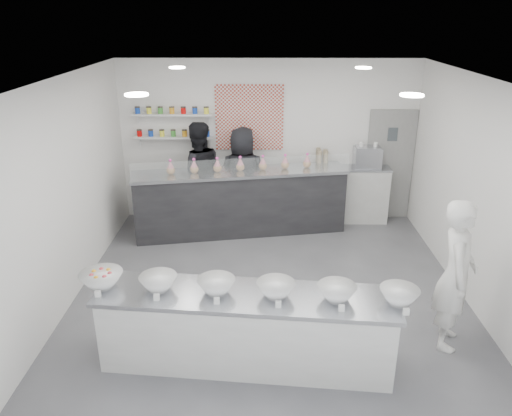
{
  "coord_description": "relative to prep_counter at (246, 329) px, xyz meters",
  "views": [
    {
      "loc": [
        -0.12,
        -6.13,
        3.78
      ],
      "look_at": [
        -0.2,
        0.4,
        1.19
      ],
      "focal_mm": 35.0,
      "sensor_mm": 36.0,
      "label": 1
    }
  ],
  "objects": [
    {
      "name": "downlight_3",
      "position": [
        1.68,
        3.04,
        2.53
      ],
      "size": [
        0.24,
        0.24,
        0.02
      ],
      "primitive_type": "cylinder",
      "color": "white",
      "rests_on": "ceiling"
    },
    {
      "name": "staff_left",
      "position": [
        -1.01,
        4.04,
        0.52
      ],
      "size": [
        1.12,
        0.98,
        1.95
      ],
      "primitive_type": "imported",
      "rotation": [
        0.0,
        0.0,
        3.44
      ],
      "color": "black",
      "rests_on": "floor"
    },
    {
      "name": "woman_prep",
      "position": [
        2.42,
        0.41,
        0.47
      ],
      "size": [
        0.63,
        0.78,
        1.85
      ],
      "primitive_type": "imported",
      "rotation": [
        0.0,
        0.0,
        1.26
      ],
      "color": "white",
      "rests_on": "floor"
    },
    {
      "name": "preserve_jars",
      "position": [
        -1.47,
        4.32,
        1.43
      ],
      "size": [
        1.45,
        0.1,
        0.56
      ],
      "primitive_type": null,
      "color": "red",
      "rests_on": "jar_shelf_lower"
    },
    {
      "name": "back_wall",
      "position": [
        0.28,
        4.44,
        1.05
      ],
      "size": [
        5.5,
        0.0,
        5.5
      ],
      "primitive_type": "plane",
      "rotation": [
        1.57,
        0.0,
        0.0
      ],
      "color": "white",
      "rests_on": "floor"
    },
    {
      "name": "downlight_1",
      "position": [
        1.68,
        0.44,
        2.53
      ],
      "size": [
        0.24,
        0.24,
        0.02
      ],
      "primitive_type": "cylinder",
      "color": "white",
      "rests_on": "ceiling"
    },
    {
      "name": "back_door",
      "position": [
        2.58,
        4.41,
        0.6
      ],
      "size": [
        0.88,
        0.04,
        2.1
      ],
      "primitive_type": "cube",
      "color": "gray",
      "rests_on": "floor"
    },
    {
      "name": "left_wall",
      "position": [
        -2.47,
        1.44,
        1.05
      ],
      "size": [
        0.0,
        6.0,
        6.0
      ],
      "primitive_type": "plane",
      "rotation": [
        1.57,
        0.0,
        1.57
      ],
      "color": "white",
      "rests_on": "floor"
    },
    {
      "name": "downlight_2",
      "position": [
        -1.12,
        3.04,
        2.53
      ],
      "size": [
        0.24,
        0.24,
        0.02
      ],
      "primitive_type": "cylinder",
      "color": "white",
      "rests_on": "ceiling"
    },
    {
      "name": "floor",
      "position": [
        0.28,
        1.44,
        -0.45
      ],
      "size": [
        6.0,
        6.0,
        0.0
      ],
      "primitive_type": "plane",
      "color": "#515156",
      "rests_on": "ground"
    },
    {
      "name": "downlight_0",
      "position": [
        -1.12,
        0.44,
        2.53
      ],
      "size": [
        0.24,
        0.24,
        0.02
      ],
      "primitive_type": "cylinder",
      "color": "white",
      "rests_on": "ceiling"
    },
    {
      "name": "sneeze_guard",
      "position": [
        -0.15,
        3.32,
        0.87
      ],
      "size": [
        3.66,
        0.67,
        0.32
      ],
      "primitive_type": "cube",
      "rotation": [
        0.0,
        0.0,
        0.18
      ],
      "color": "white",
      "rests_on": "back_bar"
    },
    {
      "name": "right_wall",
      "position": [
        3.03,
        1.44,
        1.05
      ],
      "size": [
        0.0,
        6.0,
        6.0
      ],
      "primitive_type": "plane",
      "rotation": [
        1.57,
        0.0,
        -1.57
      ],
      "color": "white",
      "rests_on": "floor"
    },
    {
      "name": "ceiling",
      "position": [
        0.28,
        1.44,
        2.55
      ],
      "size": [
        6.0,
        6.0,
        0.0
      ],
      "primitive_type": "plane",
      "rotation": [
        3.14,
        0.0,
        0.0
      ],
      "color": "white",
      "rests_on": "floor"
    },
    {
      "name": "back_bar",
      "position": [
        -0.21,
        3.64,
        0.13
      ],
      "size": [
        3.83,
        1.34,
        1.17
      ],
      "primitive_type": "cube",
      "rotation": [
        0.0,
        0.0,
        0.18
      ],
      "color": "black",
      "rests_on": "floor"
    },
    {
      "name": "jar_shelf_lower",
      "position": [
        -1.47,
        4.34,
        1.15
      ],
      "size": [
        1.45,
        0.22,
        0.04
      ],
      "primitive_type": "cube",
      "color": "silver",
      "rests_on": "back_wall"
    },
    {
      "name": "staff_right",
      "position": [
        -0.18,
        4.04,
        0.48
      ],
      "size": [
        0.91,
        0.6,
        1.85
      ],
      "primitive_type": "imported",
      "rotation": [
        0.0,
        0.0,
        3.16
      ],
      "color": "black",
      "rests_on": "floor"
    },
    {
      "name": "cookie_bags",
      "position": [
        -0.21,
        3.64,
        0.85
      ],
      "size": [
        2.53,
        0.59,
        0.26
      ],
      "primitive_type": null,
      "rotation": [
        0.0,
        0.0,
        0.18
      ],
      "color": "#DB7186",
      "rests_on": "back_bar"
    },
    {
      "name": "cup_stacks",
      "position": [
        1.28,
        4.22,
        0.78
      ],
      "size": [
        0.24,
        0.24,
        0.32
      ],
      "primitive_type": null,
      "color": "gray",
      "rests_on": "espresso_ledge"
    },
    {
      "name": "pattern_panel",
      "position": [
        -0.07,
        4.41,
        1.5
      ],
      "size": [
        1.25,
        0.03,
        1.2
      ],
      "primitive_type": "cube",
      "color": "#A52D1D",
      "rests_on": "back_wall"
    },
    {
      "name": "espresso_ledge",
      "position": [
        1.83,
        4.22,
        0.08
      ],
      "size": [
        1.44,
        0.46,
        1.07
      ],
      "primitive_type": "cube",
      "color": "beige",
      "rests_on": "floor"
    },
    {
      "name": "prep_bowls",
      "position": [
        0.0,
        0.0,
        0.53
      ],
      "size": [
        3.7,
        0.86,
        0.17
      ],
      "primitive_type": null,
      "rotation": [
        0.0,
        0.0,
        -0.09
      ],
      "color": "white",
      "rests_on": "prep_counter"
    },
    {
      "name": "jar_shelf_upper",
      "position": [
        -1.47,
        4.34,
        1.57
      ],
      "size": [
        1.45,
        0.22,
        0.04
      ],
      "primitive_type": "cube",
      "color": "silver",
      "rests_on": "back_wall"
    },
    {
      "name": "espresso_machine",
      "position": [
        2.12,
        4.22,
        0.81
      ],
      "size": [
        0.49,
        0.34,
        0.37
      ],
      "primitive_type": "cube",
      "color": "#93969E",
      "rests_on": "espresso_ledge"
    },
    {
      "name": "prep_counter",
      "position": [
        0.0,
        0.0,
        0.0
      ],
      "size": [
        3.36,
        1.06,
        0.9
      ],
      "primitive_type": "cube",
      "rotation": [
        0.0,
        0.0,
        -0.09
      ],
      "color": "beige",
      "rests_on": "floor"
    },
    {
      "name": "label_cards",
      "position": [
        0.05,
        -0.53,
        0.49
      ],
      "size": [
        3.31,
        0.04,
        0.07
      ],
      "primitive_type": null,
      "color": "white",
      "rests_on": "prep_counter"
    }
  ]
}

